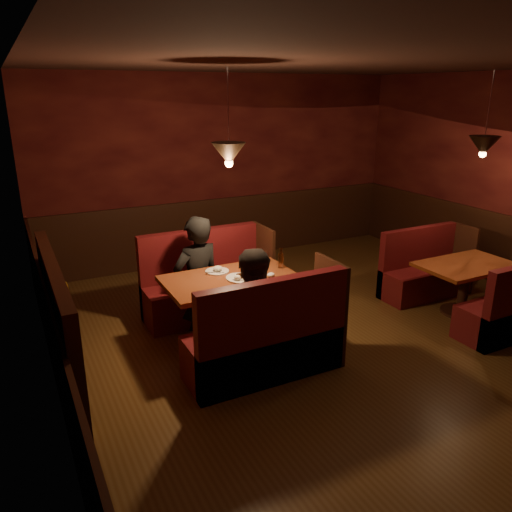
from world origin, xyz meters
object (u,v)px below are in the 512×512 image
main_bench_far (207,289)px  diner_b (258,293)px  main_bench_near (269,345)px  second_bench_far (423,274)px  diner_a (196,258)px  main_table (232,292)px  second_table (465,277)px

main_bench_far → diner_b: (-0.00, -1.37, 0.45)m
main_bench_near → second_bench_far: (2.85, 0.87, -0.05)m
main_bench_near → second_bench_far: 2.98m
diner_a → diner_b: diner_a is taller
main_table → diner_a: bearing=109.6°
second_table → second_bench_far: size_ratio=0.90×
main_bench_near → main_bench_far: bearing=90.0°
diner_b → second_table: bearing=-13.3°
main_bench_near → second_table: (2.82, 0.18, 0.15)m
main_bench_near → diner_b: 0.50m
second_bench_far → main_bench_far: bearing=165.7°
diner_b → main_bench_near: bearing=-101.4°
second_bench_far → diner_a: 3.14m
main_bench_far → main_bench_near: size_ratio=1.00×
main_table → second_bench_far: (2.86, 0.07, -0.29)m
main_bench_near → diner_b: diner_b is taller
second_table → diner_b: size_ratio=0.73×
main_bench_far → second_table: bearing=-26.7°
second_table → main_table: bearing=167.6°
second_bench_far → second_table: bearing=-92.2°
main_bench_far → main_bench_near: 1.59m
main_table → second_table: main_table is taller
second_bench_far → diner_b: 2.96m
main_bench_near → diner_b: size_ratio=0.98×
second_table → diner_a: 3.27m
main_bench_far → diner_a: diner_a is taller
second_bench_far → diner_a: diner_a is taller
main_table → diner_a: 0.64m
main_table → diner_b: size_ratio=0.89×
main_table → second_bench_far: 2.88m
main_bench_near → second_table: 2.83m
second_table → second_bench_far: bearing=87.8°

